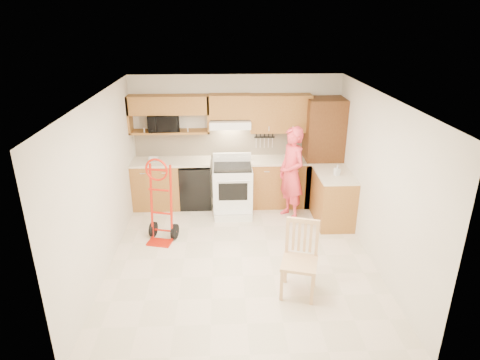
{
  "coord_description": "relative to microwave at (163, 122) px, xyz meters",
  "views": [
    {
      "loc": [
        -0.26,
        -5.56,
        3.54
      ],
      "look_at": [
        0.0,
        0.5,
        1.1
      ],
      "focal_mm": 31.05,
      "sensor_mm": 36.0,
      "label": 1
    }
  ],
  "objects": [
    {
      "name": "countertop_right",
      "position": [
        2.2,
        -0.13,
        -0.73
      ],
      "size": [
        1.14,
        0.63,
        0.04
      ],
      "primitive_type": "cube",
      "color": "beige",
      "rests_on": "lower_cab_right"
    },
    {
      "name": "knife_strip",
      "position": [
        1.92,
        0.12,
        -0.41
      ],
      "size": [
        0.4,
        0.05,
        0.29
      ],
      "primitive_type": null,
      "color": "black",
      "rests_on": "backsplash"
    },
    {
      "name": "range_hood",
      "position": [
        1.25,
        -0.06,
        -0.02
      ],
      "size": [
        0.76,
        0.46,
        0.14
      ],
      "primitive_type": "cube",
      "color": "white",
      "rests_on": "wall_back"
    },
    {
      "name": "wall_right",
      "position": [
        3.38,
        -2.08,
        -0.4
      ],
      "size": [
        0.02,
        4.5,
        2.5
      ],
      "primitive_type": "cube",
      "color": "silver",
      "rests_on": "ground"
    },
    {
      "name": "microwave",
      "position": [
        0.0,
        0.0,
        0.0
      ],
      "size": [
        0.63,
        0.47,
        0.32
      ],
      "primitive_type": "imported",
      "rotation": [
        0.0,
        0.0,
        0.14
      ],
      "color": "black",
      "rests_on": "upper_shelf_mw"
    },
    {
      "name": "person",
      "position": [
        2.33,
        -0.74,
        -0.79
      ],
      "size": [
        0.62,
        0.74,
        1.73
      ],
      "primitive_type": "imported",
      "rotation": [
        0.0,
        0.0,
        -1.18
      ],
      "color": "#EA3A49",
      "rests_on": "ground"
    },
    {
      "name": "dishwasher",
      "position": [
        0.57,
        -0.14,
        -1.22
      ],
      "size": [
        0.6,
        0.6,
        0.85
      ],
      "primitive_type": "cube",
      "color": "black",
      "rests_on": "ground"
    },
    {
      "name": "upper_cab_right",
      "position": [
        2.2,
        0.0,
        0.15
      ],
      "size": [
        1.14,
        0.33,
        0.7
      ],
      "primitive_type": "cube",
      "color": "olive",
      "rests_on": "wall_back"
    },
    {
      "name": "ceiling",
      "position": [
        1.37,
        -2.08,
        0.86
      ],
      "size": [
        4.0,
        4.5,
        0.02
      ],
      "primitive_type": "cube",
      "color": "white",
      "rests_on": "ground"
    },
    {
      "name": "upper_cab_left",
      "position": [
        0.12,
        0.0,
        0.33
      ],
      "size": [
        1.5,
        0.33,
        0.34
      ],
      "primitive_type": "cube",
      "color": "olive",
      "rests_on": "wall_back"
    },
    {
      "name": "wall_front",
      "position": [
        1.37,
        -4.34,
        -0.4
      ],
      "size": [
        4.0,
        0.02,
        2.5
      ],
      "primitive_type": "cube",
      "color": "silver",
      "rests_on": "ground"
    },
    {
      "name": "wall_back",
      "position": [
        1.37,
        0.17,
        -0.4
      ],
      "size": [
        4.0,
        0.02,
        2.5
      ],
      "primitive_type": "cube",
      "color": "silver",
      "rests_on": "ground"
    },
    {
      "name": "dining_chair",
      "position": [
        2.09,
        -3.01,
        -1.14
      ],
      "size": [
        0.58,
        0.61,
        1.03
      ],
      "primitive_type": null,
      "rotation": [
        0.0,
        0.0,
        -0.28
      ],
      "color": "tan",
      "rests_on": "ground"
    },
    {
      "name": "range",
      "position": [
        1.27,
        -0.48,
        -1.11
      ],
      "size": [
        0.73,
        0.96,
        1.07
      ],
      "primitive_type": null,
      "color": "white",
      "rests_on": "ground"
    },
    {
      "name": "backsplash",
      "position": [
        1.37,
        0.15,
        -0.45
      ],
      "size": [
        3.92,
        0.03,
        0.55
      ],
      "primitive_type": "cube",
      "color": "beige",
      "rests_on": "wall_back"
    },
    {
      "name": "wall_left",
      "position": [
        -0.64,
        -2.08,
        -0.4
      ],
      "size": [
        0.02,
        4.5,
        2.5
      ],
      "primitive_type": "cube",
      "color": "silver",
      "rests_on": "ground"
    },
    {
      "name": "floor",
      "position": [
        1.37,
        -2.08,
        -1.66
      ],
      "size": [
        4.0,
        4.5,
        0.02
      ],
      "primitive_type": "cube",
      "color": "beige",
      "rests_on": "ground"
    },
    {
      "name": "countertop_return",
      "position": [
        3.07,
        -0.94,
        -0.73
      ],
      "size": [
        0.63,
        1.0,
        0.04
      ],
      "primitive_type": "cube",
      "color": "beige",
      "rests_on": "cab_return_right"
    },
    {
      "name": "soap_bottle",
      "position": [
        3.07,
        -1.03,
        -0.62
      ],
      "size": [
        0.11,
        0.11,
        0.19
      ],
      "primitive_type": "imported",
      "rotation": [
        0.0,
        0.0,
        0.35
      ],
      "color": "white",
      "rests_on": "countertop_return"
    },
    {
      "name": "cab_return_right",
      "position": [
        3.07,
        -0.94,
        -1.2
      ],
      "size": [
        0.6,
        1.0,
        0.9
      ],
      "primitive_type": "cube",
      "color": "olive",
      "rests_on": "ground"
    },
    {
      "name": "upper_shelf_mw",
      "position": [
        0.12,
        0.0,
        -0.18
      ],
      "size": [
        1.5,
        0.33,
        0.04
      ],
      "primitive_type": "cube",
      "color": "olive",
      "rests_on": "wall_back"
    },
    {
      "name": "lower_cab_left",
      "position": [
        -0.18,
        -0.14,
        -1.2
      ],
      "size": [
        0.9,
        0.6,
        0.9
      ],
      "primitive_type": "cube",
      "color": "olive",
      "rests_on": "ground"
    },
    {
      "name": "countertop_left",
      "position": [
        0.12,
        -0.13,
        -0.73
      ],
      "size": [
        1.5,
        0.63,
        0.04
      ],
      "primitive_type": "cube",
      "color": "beige",
      "rests_on": "lower_cab_left"
    },
    {
      "name": "bowl",
      "position": [
        -0.21,
        -0.14,
        -0.68
      ],
      "size": [
        0.24,
        0.24,
        0.05
      ],
      "primitive_type": "imported",
      "rotation": [
        0.0,
        0.0,
        0.12
      ],
      "color": "white",
      "rests_on": "countertop_left"
    },
    {
      "name": "hand_truck",
      "position": [
        0.06,
        -1.51,
        -1.0
      ],
      "size": [
        0.61,
        0.58,
        1.31
      ],
      "primitive_type": null,
      "rotation": [
        0.0,
        0.0,
        -0.25
      ],
      "color": "red",
      "rests_on": "ground"
    },
    {
      "name": "pantry_tall",
      "position": [
        3.02,
        -0.14,
        -0.6
      ],
      "size": [
        0.7,
        0.6,
        2.1
      ],
      "primitive_type": "cube",
      "color": "#563014",
      "rests_on": "ground"
    },
    {
      "name": "lower_cab_right",
      "position": [
        2.2,
        -0.14,
        -1.2
      ],
      "size": [
        1.14,
        0.6,
        0.9
      ],
      "primitive_type": "cube",
      "color": "olive",
      "rests_on": "ground"
    },
    {
      "name": "upper_cab_center",
      "position": [
        1.25,
        0.0,
        0.29
      ],
      "size": [
        0.76,
        0.33,
        0.44
      ],
      "primitive_type": "cube",
      "color": "olive",
      "rests_on": "wall_back"
    }
  ]
}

